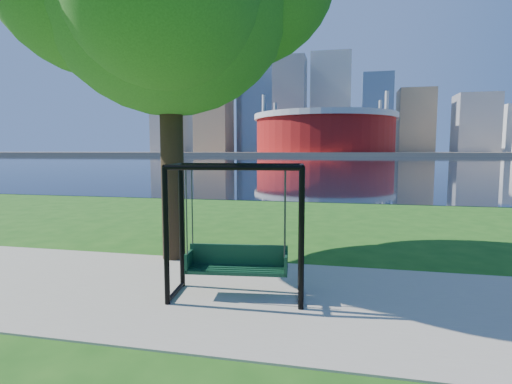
% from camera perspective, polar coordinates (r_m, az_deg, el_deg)
% --- Properties ---
extents(ground, '(900.00, 900.00, 0.00)m').
position_cam_1_polar(ground, '(7.17, 1.88, -13.52)').
color(ground, '#1E5114').
rests_on(ground, ground).
extents(path, '(120.00, 4.00, 0.03)m').
position_cam_1_polar(path, '(6.71, 1.07, -14.79)').
color(path, '#9E937F').
rests_on(path, ground).
extents(river, '(900.00, 180.00, 0.02)m').
position_cam_1_polar(river, '(108.69, 11.70, 4.42)').
color(river, black).
rests_on(river, ground).
extents(far_bank, '(900.00, 228.00, 2.00)m').
position_cam_1_polar(far_bank, '(312.67, 12.14, 5.41)').
color(far_bank, '#937F60').
rests_on(far_bank, ground).
extents(stadium, '(83.00, 83.00, 32.00)m').
position_cam_1_polar(stadium, '(242.21, 9.75, 8.51)').
color(stadium, maroon).
rests_on(stadium, far_bank).
extents(skyline, '(392.00, 66.00, 96.50)m').
position_cam_1_polar(skyline, '(327.82, 11.53, 11.54)').
color(skyline, gray).
rests_on(skyline, far_bank).
extents(swing, '(2.22, 1.16, 2.18)m').
position_cam_1_polar(swing, '(6.44, -2.73, -6.03)').
color(swing, black).
rests_on(swing, ground).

